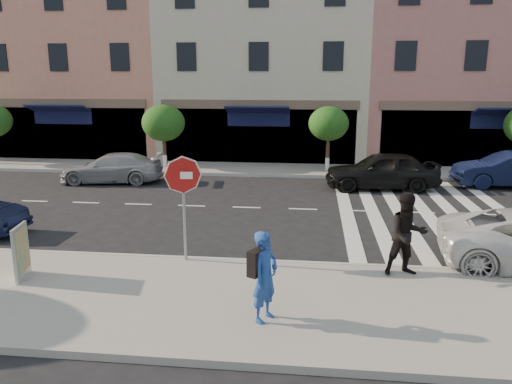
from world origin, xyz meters
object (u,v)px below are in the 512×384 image
(walker, at_px, (407,235))
(poster_board, at_px, (22,253))
(photographer, at_px, (265,276))
(car_far_right, at_px, (509,170))
(car_far_left, at_px, (112,168))
(stop_sign, at_px, (183,186))
(car_far_mid, at_px, (382,170))

(walker, distance_m, poster_board, 8.63)
(photographer, distance_m, car_far_right, 15.87)
(photographer, height_order, car_far_left, photographer)
(poster_board, relative_size, car_far_right, 0.28)
(stop_sign, relative_size, car_far_mid, 0.57)
(photographer, bearing_deg, car_far_right, -7.71)
(car_far_left, relative_size, car_far_right, 0.98)
(walker, xyz_separation_m, poster_board, (-8.53, -1.20, -0.35))
(stop_sign, relative_size, walker, 1.36)
(walker, height_order, car_far_right, walker)
(car_far_mid, bearing_deg, car_far_left, -94.52)
(walker, bearing_deg, photographer, -152.28)
(stop_sign, height_order, walker, stop_sign)
(stop_sign, height_order, car_far_left, stop_sign)
(photographer, bearing_deg, stop_sign, 64.95)
(car_far_mid, bearing_deg, poster_board, -45.02)
(car_far_left, bearing_deg, stop_sign, 24.78)
(poster_board, xyz_separation_m, car_far_right, (14.57, 11.74, -0.01))
(car_far_left, height_order, car_far_right, car_far_right)
(photographer, relative_size, car_far_mid, 0.37)
(stop_sign, relative_size, car_far_left, 0.59)
(stop_sign, xyz_separation_m, car_far_left, (-5.68, 9.27, -1.39))
(walker, relative_size, car_far_left, 0.43)
(car_far_right, bearing_deg, walker, -31.57)
(stop_sign, bearing_deg, photographer, -56.17)
(walker, bearing_deg, car_far_mid, 73.20)
(poster_board, distance_m, car_far_right, 18.71)
(poster_board, height_order, car_far_right, car_far_right)
(poster_board, bearing_deg, car_far_left, 91.60)
(stop_sign, relative_size, car_far_right, 0.58)
(poster_board, height_order, car_far_mid, car_far_mid)
(stop_sign, bearing_deg, car_far_mid, 53.26)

